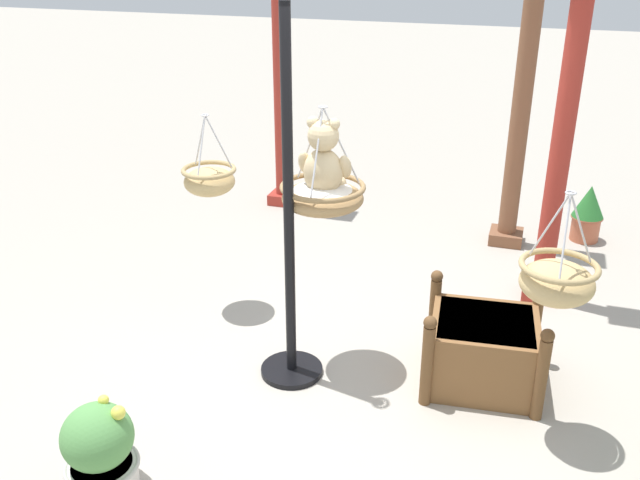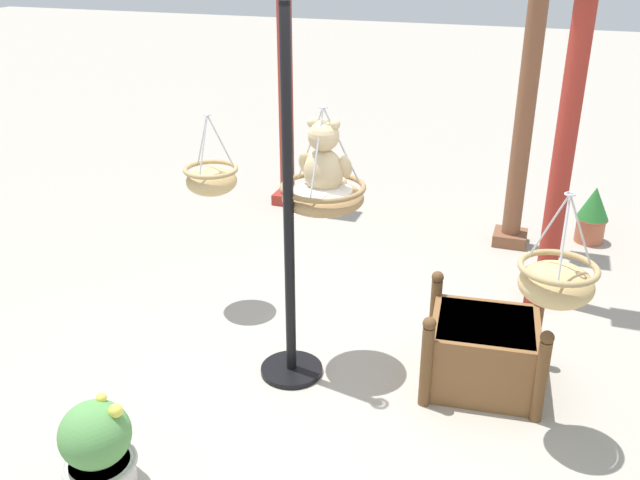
{
  "view_description": "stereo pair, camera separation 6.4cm",
  "coord_description": "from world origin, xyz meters",
  "px_view_note": "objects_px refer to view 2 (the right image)",
  "views": [
    {
      "loc": [
        1.29,
        -3.96,
        2.9
      ],
      "look_at": [
        -0.01,
        0.08,
        1.0
      ],
      "focal_mm": 39.19,
      "sensor_mm": 36.0,
      "label": 1
    },
    {
      "loc": [
        1.35,
        -3.94,
        2.9
      ],
      "look_at": [
        -0.01,
        0.08,
        1.0
      ],
      "focal_mm": 39.19,
      "sensor_mm": 36.0,
      "label": 2
    }
  ],
  "objects_px": {
    "hanging_basket_left_high": "(211,179)",
    "potted_plant_small_succulent": "(593,214)",
    "display_pole_central": "(290,270)",
    "teddy_bear": "(324,162)",
    "wooden_planter_box": "(483,350)",
    "hanging_basket_right_low": "(556,282)",
    "potted_plant_flowering_red": "(97,448)",
    "greenhouse_pillar_right": "(526,105)",
    "greenhouse_pillar_far_back": "(285,85)",
    "greenhouse_pillar_left": "(564,150)",
    "hanging_basket_with_teddy": "(323,196)"
  },
  "relations": [
    {
      "from": "hanging_basket_left_high",
      "to": "potted_plant_small_succulent",
      "type": "distance_m",
      "value": 3.87
    },
    {
      "from": "display_pole_central",
      "to": "teddy_bear",
      "type": "relative_size",
      "value": 4.89
    },
    {
      "from": "teddy_bear",
      "to": "hanging_basket_left_high",
      "type": "height_order",
      "value": "teddy_bear"
    },
    {
      "from": "hanging_basket_left_high",
      "to": "wooden_planter_box",
      "type": "distance_m",
      "value": 2.42
    },
    {
      "from": "wooden_planter_box",
      "to": "potted_plant_small_succulent",
      "type": "xyz_separation_m",
      "value": [
        0.74,
        2.79,
        0.03
      ]
    },
    {
      "from": "display_pole_central",
      "to": "hanging_basket_right_low",
      "type": "relative_size",
      "value": 3.82
    },
    {
      "from": "display_pole_central",
      "to": "potted_plant_flowering_red",
      "type": "distance_m",
      "value": 1.61
    },
    {
      "from": "greenhouse_pillar_right",
      "to": "greenhouse_pillar_far_back",
      "type": "distance_m",
      "value": 2.55
    },
    {
      "from": "display_pole_central",
      "to": "greenhouse_pillar_left",
      "type": "distance_m",
      "value": 2.44
    },
    {
      "from": "greenhouse_pillar_far_back",
      "to": "greenhouse_pillar_right",
      "type": "bearing_deg",
      "value": -7.74
    },
    {
      "from": "greenhouse_pillar_left",
      "to": "greenhouse_pillar_far_back",
      "type": "distance_m",
      "value": 3.22
    },
    {
      "from": "greenhouse_pillar_left",
      "to": "greenhouse_pillar_far_back",
      "type": "xyz_separation_m",
      "value": [
        -2.89,
        1.42,
        0.04
      ]
    },
    {
      "from": "hanging_basket_with_teddy",
      "to": "greenhouse_pillar_left",
      "type": "bearing_deg",
      "value": 44.52
    },
    {
      "from": "greenhouse_pillar_far_back",
      "to": "potted_plant_flowering_red",
      "type": "height_order",
      "value": "greenhouse_pillar_far_back"
    },
    {
      "from": "display_pole_central",
      "to": "wooden_planter_box",
      "type": "height_order",
      "value": "display_pole_central"
    },
    {
      "from": "greenhouse_pillar_right",
      "to": "greenhouse_pillar_far_back",
      "type": "bearing_deg",
      "value": 172.26
    },
    {
      "from": "hanging_basket_left_high",
      "to": "hanging_basket_right_low",
      "type": "xyz_separation_m",
      "value": [
        2.62,
        -0.87,
        -0.04
      ]
    },
    {
      "from": "hanging_basket_with_teddy",
      "to": "hanging_basket_right_low",
      "type": "bearing_deg",
      "value": -13.44
    },
    {
      "from": "hanging_basket_right_low",
      "to": "greenhouse_pillar_far_back",
      "type": "relative_size",
      "value": 0.24
    },
    {
      "from": "teddy_bear",
      "to": "greenhouse_pillar_far_back",
      "type": "distance_m",
      "value": 3.19
    },
    {
      "from": "wooden_planter_box",
      "to": "hanging_basket_left_high",
      "type": "bearing_deg",
      "value": 168.72
    },
    {
      "from": "teddy_bear",
      "to": "potted_plant_flowering_red",
      "type": "distance_m",
      "value": 2.21
    },
    {
      "from": "hanging_basket_with_teddy",
      "to": "greenhouse_pillar_right",
      "type": "bearing_deg",
      "value": 66.04
    },
    {
      "from": "hanging_basket_left_high",
      "to": "potted_plant_flowering_red",
      "type": "height_order",
      "value": "hanging_basket_left_high"
    },
    {
      "from": "greenhouse_pillar_right",
      "to": "wooden_planter_box",
      "type": "bearing_deg",
      "value": -89.82
    },
    {
      "from": "greenhouse_pillar_far_back",
      "to": "wooden_planter_box",
      "type": "bearing_deg",
      "value": -48.18
    },
    {
      "from": "hanging_basket_with_teddy",
      "to": "potted_plant_flowering_red",
      "type": "distance_m",
      "value": 2.07
    },
    {
      "from": "greenhouse_pillar_left",
      "to": "wooden_planter_box",
      "type": "relative_size",
      "value": 3.16
    },
    {
      "from": "display_pole_central",
      "to": "potted_plant_flowering_red",
      "type": "relative_size",
      "value": 4.53
    },
    {
      "from": "potted_plant_small_succulent",
      "to": "teddy_bear",
      "type": "bearing_deg",
      "value": -123.72
    },
    {
      "from": "greenhouse_pillar_far_back",
      "to": "display_pole_central",
      "type": "bearing_deg",
      "value": -68.37
    },
    {
      "from": "hanging_basket_with_teddy",
      "to": "potted_plant_small_succulent",
      "type": "relative_size",
      "value": 1.23
    },
    {
      "from": "greenhouse_pillar_right",
      "to": "hanging_basket_left_high",
      "type": "bearing_deg",
      "value": -137.4
    },
    {
      "from": "display_pole_central",
      "to": "greenhouse_pillar_right",
      "type": "xyz_separation_m",
      "value": [
        1.28,
        2.8,
        0.59
      ]
    },
    {
      "from": "display_pole_central",
      "to": "hanging_basket_with_teddy",
      "type": "distance_m",
      "value": 0.54
    },
    {
      "from": "hanging_basket_left_high",
      "to": "wooden_planter_box",
      "type": "xyz_separation_m",
      "value": [
        2.23,
        -0.44,
        -0.84
      ]
    },
    {
      "from": "teddy_bear",
      "to": "wooden_planter_box",
      "type": "height_order",
      "value": "teddy_bear"
    },
    {
      "from": "display_pole_central",
      "to": "greenhouse_pillar_far_back",
      "type": "xyz_separation_m",
      "value": [
        -1.24,
        3.14,
        0.54
      ]
    },
    {
      "from": "greenhouse_pillar_far_back",
      "to": "potted_plant_flowering_red",
      "type": "bearing_deg",
      "value": -82.16
    },
    {
      "from": "hanging_basket_right_low",
      "to": "greenhouse_pillar_left",
      "type": "distance_m",
      "value": 1.86
    },
    {
      "from": "greenhouse_pillar_right",
      "to": "potted_plant_small_succulent",
      "type": "height_order",
      "value": "greenhouse_pillar_right"
    },
    {
      "from": "hanging_basket_left_high",
      "to": "teddy_bear",
      "type": "bearing_deg",
      "value": -23.66
    },
    {
      "from": "greenhouse_pillar_far_back",
      "to": "teddy_bear",
      "type": "bearing_deg",
      "value": -64.04
    },
    {
      "from": "potted_plant_small_succulent",
      "to": "display_pole_central",
      "type": "bearing_deg",
      "value": -123.29
    },
    {
      "from": "display_pole_central",
      "to": "greenhouse_pillar_far_back",
      "type": "distance_m",
      "value": 3.42
    },
    {
      "from": "greenhouse_pillar_far_back",
      "to": "hanging_basket_right_low",
      "type": "bearing_deg",
      "value": -48.1
    },
    {
      "from": "wooden_planter_box",
      "to": "potted_plant_small_succulent",
      "type": "distance_m",
      "value": 2.89
    },
    {
      "from": "hanging_basket_right_low",
      "to": "greenhouse_pillar_left",
      "type": "height_order",
      "value": "greenhouse_pillar_left"
    },
    {
      "from": "display_pole_central",
      "to": "wooden_planter_box",
      "type": "distance_m",
      "value": 1.44
    },
    {
      "from": "hanging_basket_right_low",
      "to": "teddy_bear",
      "type": "bearing_deg",
      "value": 165.69
    }
  ]
}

